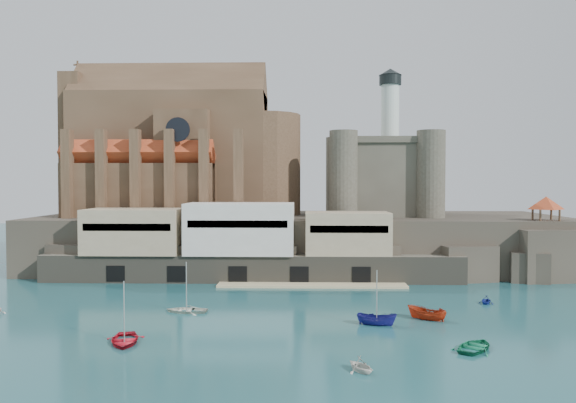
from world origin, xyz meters
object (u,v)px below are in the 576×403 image
(church, at_px, (181,154))
(boat_1, at_px, (360,371))
(castle_keep, at_px, (381,173))
(boat_2, at_px, (377,325))
(pavilion, at_px, (546,204))
(boat_0, at_px, (124,343))

(church, height_order, boat_1, church)
(castle_keep, height_order, boat_2, castle_keep)
(boat_2, bearing_deg, castle_keep, 6.60)
(church, xyz_separation_m, pavilion, (66.13, -15.85, -9.40))
(church, relative_size, boat_0, 8.02)
(castle_keep, xyz_separation_m, boat_0, (-33.82, -55.09, -18.31))
(boat_0, relative_size, boat_1, 1.84)
(boat_1, relative_size, boat_2, 0.69)
(castle_keep, height_order, boat_1, castle_keep)
(boat_0, bearing_deg, boat_2, 3.07)
(pavilion, xyz_separation_m, boat_1, (-36.31, -48.00, -12.73))
(boat_1, xyz_separation_m, boat_2, (3.47, 15.95, 0.00))
(castle_keep, xyz_separation_m, boat_2, (-6.92, -47.12, -18.31))
(castle_keep, xyz_separation_m, pavilion, (25.92, -15.08, -5.59))
(castle_keep, relative_size, boat_0, 5.00)
(church, relative_size, castle_keep, 1.60)
(castle_keep, distance_m, boat_1, 66.50)
(boat_0, relative_size, boat_2, 1.26)
(castle_keep, relative_size, pavilion, 4.58)
(church, relative_size, boat_1, 14.79)
(castle_keep, distance_m, boat_2, 51.03)
(castle_keep, xyz_separation_m, boat_1, (-10.39, -63.08, -18.31))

